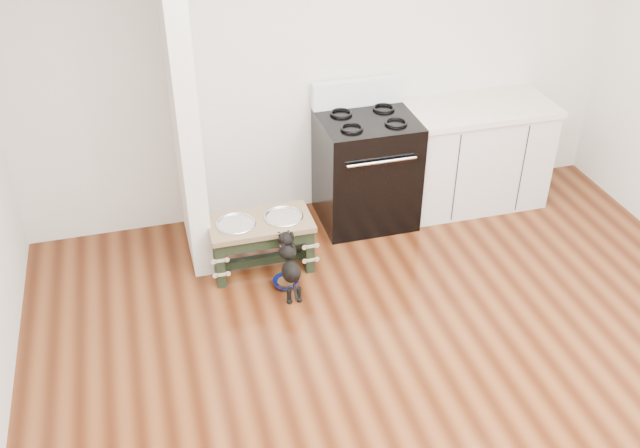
% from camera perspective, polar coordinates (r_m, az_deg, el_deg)
% --- Properties ---
extents(ground, '(5.00, 5.00, 0.00)m').
position_cam_1_polar(ground, '(4.52, 9.36, -14.38)').
color(ground, '#3F1A0B').
rests_on(ground, ground).
extents(room_shell, '(5.00, 5.00, 5.00)m').
position_cam_1_polar(room_shell, '(3.51, 11.74, 3.74)').
color(room_shell, silver).
rests_on(room_shell, ground).
extents(partition_wall, '(0.15, 0.80, 2.70)m').
position_cam_1_polar(partition_wall, '(5.19, -11.07, 10.52)').
color(partition_wall, silver).
rests_on(partition_wall, ground).
extents(oven_range, '(0.76, 0.69, 1.14)m').
position_cam_1_polar(oven_range, '(5.88, 3.70, 4.48)').
color(oven_range, black).
rests_on(oven_range, ground).
extents(cabinet_run, '(1.24, 0.64, 0.91)m').
position_cam_1_polar(cabinet_run, '(6.27, 12.20, 5.42)').
color(cabinet_run, silver).
rests_on(cabinet_run, ground).
extents(dog_feeder, '(0.77, 0.41, 0.44)m').
position_cam_1_polar(dog_feeder, '(5.37, -4.75, -0.85)').
color(dog_feeder, black).
rests_on(dog_feeder, ground).
extents(puppy, '(0.14, 0.40, 0.47)m').
position_cam_1_polar(puppy, '(5.13, -2.43, -3.19)').
color(puppy, black).
rests_on(puppy, ground).
extents(floor_bowl, '(0.24, 0.24, 0.06)m').
position_cam_1_polar(floor_bowl, '(5.33, -2.75, -4.71)').
color(floor_bowl, '#0C1554').
rests_on(floor_bowl, ground).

